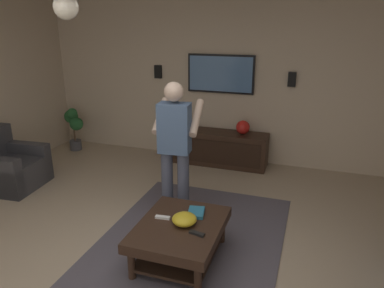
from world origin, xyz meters
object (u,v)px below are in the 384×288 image
object	(u,v)px
media_console	(215,148)
wall_speaker_left	(292,79)
bowl	(184,219)
potted_plant_short	(73,123)
remote_white	(163,217)
remote_black	(197,233)
wall_speaker_right	(158,72)
tv	(221,74)
vase_round	(243,127)
person_standing	(175,142)
armchair	(8,168)
coffee_table	(180,233)
book	(196,212)

from	to	relation	value
media_console	wall_speaker_left	distance (m)	1.62
media_console	bowl	world-z (taller)	media_console
potted_plant_short	remote_white	distance (m)	3.67
remote_black	wall_speaker_right	size ratio (longest dim) A/B	0.68
wall_speaker_right	wall_speaker_left	bearing A→B (deg)	-90.00
potted_plant_short	wall_speaker_left	bearing A→B (deg)	-83.48
potted_plant_short	remote_black	xyz separation A→B (m)	(-2.57, -3.19, -0.10)
potted_plant_short	tv	bearing A→B (deg)	-81.01
media_console	vase_round	world-z (taller)	vase_round
person_standing	vase_round	distance (m)	1.89
armchair	remote_black	xyz separation A→B (m)	(-0.94, -3.13, 0.13)
armchair	person_standing	size ratio (longest dim) A/B	0.53
potted_plant_short	wall_speaker_right	bearing A→B (deg)	-74.25
coffee_table	media_console	xyz separation A→B (m)	(2.63, 0.36, -0.02)
book	vase_round	distance (m)	2.43
potted_plant_short	book	distance (m)	3.78
remote_black	vase_round	bearing A→B (deg)	102.87
armchair	book	bearing A→B (deg)	-15.86
person_standing	tv	bearing A→B (deg)	-5.69
person_standing	remote_white	world-z (taller)	person_standing
bowl	wall_speaker_right	size ratio (longest dim) A/B	1.10
bowl	book	xyz separation A→B (m)	(0.22, -0.05, -0.04)
person_standing	vase_round	size ratio (longest dim) A/B	7.45
media_console	armchair	bearing A→B (deg)	-54.86
coffee_table	vase_round	distance (m)	2.68
armchair	media_console	bearing A→B (deg)	30.29
coffee_table	remote_black	size ratio (longest dim) A/B	6.67
wall_speaker_right	remote_black	bearing A→B (deg)	-150.85
potted_plant_short	wall_speaker_right	size ratio (longest dim) A/B	3.63
person_standing	book	size ratio (longest dim) A/B	7.45
media_console	remote_white	distance (m)	2.59
media_console	person_standing	bearing A→B (deg)	-0.31
tv	remote_black	world-z (taller)	tv
book	vase_round	xyz separation A→B (m)	(2.42, 0.01, 0.24)
armchair	person_standing	distance (m)	2.64
armchair	vase_round	bearing A→B (deg)	26.52
armchair	wall_speaker_left	size ratio (longest dim) A/B	3.98
remote_white	book	xyz separation A→B (m)	(0.19, -0.29, 0.01)
tv	media_console	bearing A→B (deg)	0.00
vase_round	wall_speaker_left	xyz separation A→B (m)	(0.23, -0.68, 0.76)
tv	potted_plant_short	bearing A→B (deg)	-81.01
armchair	remote_black	world-z (taller)	armchair
wall_speaker_right	vase_round	bearing A→B (deg)	-98.34
armchair	person_standing	xyz separation A→B (m)	(0.02, -2.55, 0.65)
remote_white	vase_round	size ratio (longest dim) A/B	0.68
coffee_table	person_standing	xyz separation A→B (m)	(0.84, 0.37, 0.64)
bowl	book	bearing A→B (deg)	-12.06
media_console	wall_speaker_left	world-z (taller)	wall_speaker_left
tv	book	bearing A→B (deg)	9.65
tv	remote_black	distance (m)	3.22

